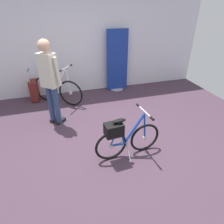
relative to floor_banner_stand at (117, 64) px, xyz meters
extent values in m
plane|color=#473342|center=(-0.88, -2.38, -0.75)|extent=(6.75, 6.75, 0.00)
cube|color=silver|center=(-0.88, 0.23, 0.71)|extent=(6.75, 0.10, 2.92)
cylinder|color=#B7B7BC|center=(0.00, 0.00, -0.74)|extent=(0.36, 0.36, 0.02)
cube|color=navy|center=(0.00, 0.00, 0.10)|extent=(0.60, 0.02, 1.65)
torus|color=black|center=(-0.38, -2.72, -0.48)|extent=(0.54, 0.08, 0.54)
cylinder|color=#B7B7BC|center=(-0.38, -2.72, -0.48)|extent=(0.06, 0.05, 0.06)
torus|color=black|center=(-0.99, -2.77, -0.48)|extent=(0.54, 0.08, 0.54)
cylinder|color=#B7B7BC|center=(-0.99, -2.77, -0.48)|extent=(0.06, 0.05, 0.06)
cylinder|color=#1947B2|center=(-0.87, -2.76, -0.49)|extent=(0.24, 0.05, 0.05)
cylinder|color=#1947B2|center=(-0.59, -2.74, -0.25)|extent=(0.37, 0.07, 0.52)
cylinder|color=#1947B2|center=(-0.81, -2.75, -0.27)|extent=(0.14, 0.05, 0.45)
cylinder|color=#1947B2|center=(-0.87, -2.76, -0.49)|extent=(0.24, 0.04, 0.04)
cylinder|color=#1947B2|center=(-0.40, -2.72, -0.24)|extent=(0.08, 0.03, 0.48)
cylinder|color=#1947B2|center=(-0.92, -2.76, -0.27)|extent=(0.16, 0.03, 0.43)
ellipsoid|color=black|center=(-0.86, -2.76, -0.03)|extent=(0.23, 0.11, 0.05)
cylinder|color=#B7B7BC|center=(-0.43, -2.72, 0.02)|extent=(0.03, 0.03, 0.04)
cylinder|color=#B7B7BC|center=(-0.43, -2.72, 0.04)|extent=(0.06, 0.44, 0.03)
cylinder|color=black|center=(-0.41, -2.94, 0.04)|extent=(0.04, 0.09, 0.04)
cylinder|color=black|center=(-0.44, -2.50, 0.04)|extent=(0.04, 0.09, 0.04)
cylinder|color=#B7B7BC|center=(-0.76, -2.75, -0.49)|extent=(0.14, 0.03, 0.14)
cylinder|color=#B7B7BC|center=(-0.71, -2.83, -0.63)|extent=(0.03, 0.19, 0.25)
cube|color=black|center=(-0.94, -2.76, -0.17)|extent=(0.29, 0.22, 0.20)
torus|color=black|center=(-1.40, -0.65, -0.42)|extent=(0.54, 0.42, 0.65)
cylinder|color=#B7B7BC|center=(-1.40, -0.65, -0.42)|extent=(0.08, 0.08, 0.06)
torus|color=black|center=(-1.99, -0.20, -0.42)|extent=(0.54, 0.42, 0.65)
cylinder|color=#B7B7BC|center=(-1.99, -0.20, -0.42)|extent=(0.08, 0.08, 0.06)
cylinder|color=silver|center=(-1.88, -0.28, -0.43)|extent=(0.25, 0.20, 0.05)
cylinder|color=silver|center=(-1.60, -0.49, -0.14)|extent=(0.38, 0.30, 0.62)
cylinder|color=silver|center=(-1.81, -0.33, -0.17)|extent=(0.14, 0.12, 0.54)
cylinder|color=silver|center=(-1.88, -0.28, -0.43)|extent=(0.24, 0.19, 0.04)
cylinder|color=silver|center=(-1.42, -0.63, -0.13)|extent=(0.09, 0.08, 0.59)
cylinder|color=silver|center=(-1.92, -0.25, -0.16)|extent=(0.16, 0.13, 0.53)
ellipsoid|color=black|center=(-1.86, -0.30, 0.12)|extent=(0.23, 0.20, 0.05)
cylinder|color=#B7B7BC|center=(-1.44, -0.61, 0.18)|extent=(0.03, 0.03, 0.04)
cylinder|color=#B7B7BC|center=(-1.44, -0.61, 0.20)|extent=(0.29, 0.37, 0.03)
cylinder|color=black|center=(-1.58, -0.79, 0.20)|extent=(0.08, 0.09, 0.04)
cylinder|color=black|center=(-1.31, -0.44, 0.20)|extent=(0.08, 0.09, 0.04)
cylinder|color=#B7B7BC|center=(-1.76, -0.37, -0.44)|extent=(0.12, 0.10, 0.14)
cylinder|color=#B7B7BC|center=(-1.78, -0.47, -0.60)|extent=(0.13, 0.16, 0.30)
cylinder|color=navy|center=(-1.75, -1.42, -0.33)|extent=(0.11, 0.11, 0.84)
cube|color=black|center=(-1.71, -1.39, -0.71)|extent=(0.23, 0.24, 0.07)
cylinder|color=navy|center=(-1.87, -1.32, -0.33)|extent=(0.11, 0.11, 0.84)
cube|color=black|center=(-1.83, -1.28, -0.71)|extent=(0.23, 0.24, 0.07)
cube|color=beige|center=(-1.81, -1.37, 0.41)|extent=(0.37, 0.36, 0.64)
cylinder|color=beige|center=(-1.64, -1.50, 0.41)|extent=(0.12, 0.09, 0.55)
cylinder|color=beige|center=(-1.95, -1.22, 0.41)|extent=(0.08, 0.11, 0.55)
sphere|color=tan|center=(-1.81, -1.37, 0.86)|extent=(0.23, 0.23, 0.23)
cube|color=maroon|center=(-2.27, -0.10, -0.47)|extent=(0.21, 0.37, 0.52)
cylinder|color=#B7B7BC|center=(-2.32, -0.21, -0.07)|extent=(0.02, 0.02, 0.28)
cylinder|color=#B7B7BC|center=(-2.30, 0.02, -0.07)|extent=(0.02, 0.02, 0.28)
cylinder|color=maroon|center=(-2.31, -0.09, 0.07)|extent=(0.04, 0.23, 0.02)
cylinder|color=black|center=(-2.22, -0.23, -0.73)|extent=(0.04, 0.02, 0.04)
cylinder|color=black|center=(-2.20, 0.02, -0.73)|extent=(0.04, 0.02, 0.04)
camera|label=1|loc=(-1.67, -5.13, 1.56)|focal=31.51mm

